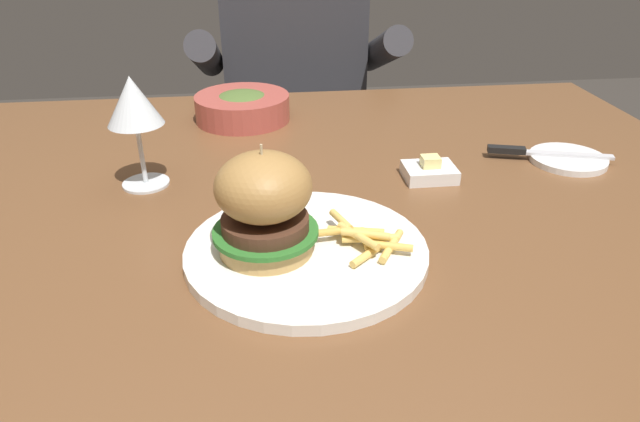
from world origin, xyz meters
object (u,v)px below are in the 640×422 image
(main_plate, at_px, (306,251))
(diner_person, at_px, (295,125))
(wine_glass, at_px, (133,105))
(soup_bowl, at_px, (242,106))
(table_knife, at_px, (537,152))
(butter_dish, at_px, (429,171))
(burger_sandwich, at_px, (264,204))
(bread_plate, at_px, (568,159))

(main_plate, distance_m, diner_person, 0.96)
(wine_glass, height_order, soup_bowl, wine_glass)
(wine_glass, relative_size, table_knife, 0.85)
(wine_glass, distance_m, butter_dish, 0.44)
(wine_glass, bearing_deg, soup_bowl, 61.87)
(burger_sandwich, distance_m, bread_plate, 0.55)
(diner_person, bearing_deg, soup_bowl, -106.68)
(bread_plate, distance_m, diner_person, 0.83)
(wine_glass, height_order, butter_dish, wine_glass)
(burger_sandwich, xyz_separation_m, soup_bowl, (-0.03, 0.50, -0.05))
(butter_dish, xyz_separation_m, soup_bowl, (-0.28, 0.30, 0.01))
(burger_sandwich, distance_m, table_knife, 0.51)
(burger_sandwich, distance_m, wine_glass, 0.29)
(wine_glass, xyz_separation_m, diner_person, (0.28, 0.72, -0.30))
(burger_sandwich, bearing_deg, main_plate, 2.47)
(butter_dish, xyz_separation_m, diner_person, (-0.15, 0.75, -0.19))
(diner_person, bearing_deg, burger_sandwich, -96.46)
(butter_dish, height_order, diner_person, diner_person)
(bread_plate, xyz_separation_m, soup_bowl, (-0.52, 0.27, 0.02))
(wine_glass, relative_size, diner_person, 0.14)
(diner_person, bearing_deg, main_plate, -93.63)
(bread_plate, bearing_deg, soup_bowl, 152.85)
(table_knife, relative_size, soup_bowl, 1.07)
(soup_bowl, relative_size, diner_person, 0.15)
(butter_dish, bearing_deg, burger_sandwich, -142.41)
(main_plate, bearing_deg, burger_sandwich, -177.53)
(table_knife, xyz_separation_m, diner_person, (-0.34, 0.70, -0.19))
(soup_bowl, bearing_deg, bread_plate, -27.15)
(main_plate, bearing_deg, soup_bowl, 98.41)
(burger_sandwich, bearing_deg, wine_glass, 127.20)
(burger_sandwich, xyz_separation_m, wine_glass, (-0.17, 0.23, 0.05))
(main_plate, xyz_separation_m, wine_glass, (-0.22, 0.22, 0.12))
(table_knife, xyz_separation_m, butter_dish, (-0.19, -0.05, -0.00))
(burger_sandwich, relative_size, table_knife, 0.68)
(main_plate, bearing_deg, wine_glass, 134.29)
(soup_bowl, bearing_deg, butter_dish, -47.00)
(bread_plate, bearing_deg, main_plate, -153.18)
(main_plate, height_order, table_knife, table_knife)
(bread_plate, xyz_separation_m, table_knife, (-0.05, 0.01, 0.01))
(bread_plate, height_order, soup_bowl, soup_bowl)
(wine_glass, relative_size, soup_bowl, 0.91)
(main_plate, distance_m, butter_dish, 0.28)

